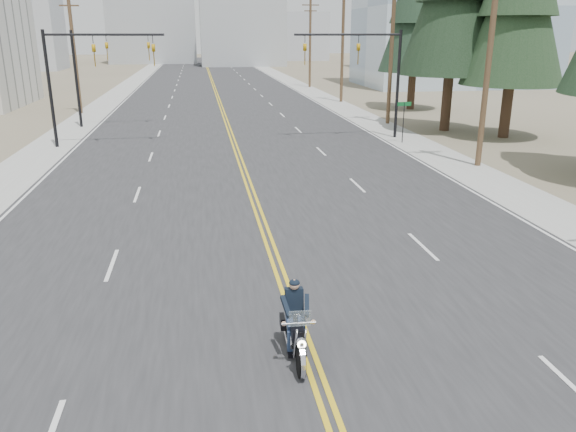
% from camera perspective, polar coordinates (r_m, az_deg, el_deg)
% --- Properties ---
extents(road, '(20.00, 200.00, 0.01)m').
position_cam_1_polar(road, '(74.83, -7.47, 12.72)').
color(road, '#303033').
rests_on(road, ground).
extents(sidewalk_left, '(3.00, 200.00, 0.01)m').
position_cam_1_polar(sidewalk_left, '(75.38, -16.44, 12.20)').
color(sidewalk_left, '#A5A5A0').
rests_on(sidewalk_left, ground).
extents(sidewalk_right, '(3.00, 200.00, 0.01)m').
position_cam_1_polar(sidewalk_right, '(76.03, 1.45, 12.95)').
color(sidewalk_right, '#A5A5A0').
rests_on(sidewalk_right, ground).
extents(traffic_mast_left, '(7.10, 0.26, 7.00)m').
position_cam_1_polar(traffic_mast_left, '(37.17, -20.19, 14.18)').
color(traffic_mast_left, black).
rests_on(traffic_mast_left, ground).
extents(traffic_mast_right, '(7.10, 0.26, 7.00)m').
position_cam_1_polar(traffic_mast_right, '(38.19, 8.26, 15.13)').
color(traffic_mast_right, black).
rests_on(traffic_mast_right, ground).
extents(traffic_mast_far, '(6.10, 0.26, 7.00)m').
position_cam_1_polar(traffic_mast_far, '(45.11, -18.74, 14.74)').
color(traffic_mast_far, black).
rests_on(traffic_mast_far, ground).
extents(street_sign, '(0.90, 0.06, 2.62)m').
position_cam_1_polar(street_sign, '(37.17, 11.68, 10.02)').
color(street_sign, black).
rests_on(street_sign, ground).
extents(utility_pole_b, '(2.20, 0.30, 11.50)m').
position_cam_1_polar(utility_pole_b, '(31.16, 19.83, 15.61)').
color(utility_pole_b, brown).
rests_on(utility_pole_b, ground).
extents(utility_pole_c, '(2.20, 0.30, 11.00)m').
position_cam_1_polar(utility_pole_c, '(44.96, 10.48, 16.45)').
color(utility_pole_c, brown).
rests_on(utility_pole_c, ground).
extents(utility_pole_d, '(2.20, 0.30, 11.50)m').
position_cam_1_polar(utility_pole_d, '(59.33, 5.58, 17.22)').
color(utility_pole_d, brown).
rests_on(utility_pole_d, ground).
extents(utility_pole_e, '(2.20, 0.30, 11.00)m').
position_cam_1_polar(utility_pole_e, '(75.93, 2.26, 17.26)').
color(utility_pole_e, brown).
rests_on(utility_pole_e, ground).
extents(utility_pole_left, '(2.20, 0.30, 10.50)m').
position_cam_1_polar(utility_pole_left, '(53.52, -20.92, 15.55)').
color(utility_pole_left, brown).
rests_on(utility_pole_left, ground).
extents(glass_building, '(24.00, 16.00, 20.00)m').
position_cam_1_polar(glass_building, '(82.01, 16.64, 19.61)').
color(glass_building, '#9EB5CC').
rests_on(glass_building, ground).
extents(haze_bldg_a, '(14.00, 12.00, 22.00)m').
position_cam_1_polar(haze_bldg_a, '(124.00, -25.71, 18.34)').
color(haze_bldg_a, '#B7BCC6').
rests_on(haze_bldg_a, ground).
extents(haze_bldg_b, '(18.00, 14.00, 14.00)m').
position_cam_1_polar(haze_bldg_b, '(129.89, -4.72, 18.10)').
color(haze_bldg_b, '#ADB2B7').
rests_on(haze_bldg_b, ground).
extents(haze_bldg_c, '(16.00, 12.00, 18.00)m').
position_cam_1_polar(haze_bldg_c, '(122.02, 11.88, 18.74)').
color(haze_bldg_c, '#B7BCC6').
rests_on(haze_bldg_c, ground).
extents(haze_bldg_d, '(20.00, 15.00, 26.00)m').
position_cam_1_polar(haze_bldg_d, '(144.96, -13.69, 20.04)').
color(haze_bldg_d, '#ADB2B7').
rests_on(haze_bldg_d, ground).
extents(haze_bldg_e, '(14.00, 14.00, 12.00)m').
position_cam_1_polar(haze_bldg_e, '(156.86, 1.06, 17.77)').
color(haze_bldg_e, '#B7BCC6').
rests_on(haze_bldg_e, ground).
extents(motorcyclist, '(1.01, 2.21, 1.70)m').
position_cam_1_polar(motorcyclist, '(12.32, 0.81, -10.64)').
color(motorcyclist, black).
rests_on(motorcyclist, ground).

